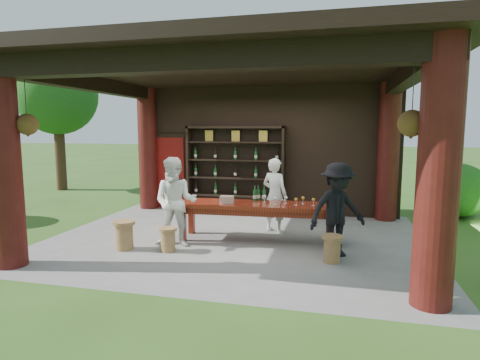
% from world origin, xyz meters
% --- Properties ---
extents(ground, '(90.00, 90.00, 0.00)m').
position_xyz_m(ground, '(0.00, 0.00, 0.00)').
color(ground, '#2D5119').
rests_on(ground, ground).
extents(pavilion, '(7.50, 6.00, 3.60)m').
position_xyz_m(pavilion, '(-0.01, 0.43, 2.13)').
color(pavilion, slate).
rests_on(pavilion, ground).
extents(wine_shelf, '(2.59, 0.39, 2.28)m').
position_xyz_m(wine_shelf, '(-0.63, 2.45, 1.14)').
color(wine_shelf, black).
rests_on(wine_shelf, ground).
extents(tasting_table, '(3.14, 0.98, 0.75)m').
position_xyz_m(tasting_table, '(0.43, 0.00, 0.63)').
color(tasting_table, '#5B180D').
rests_on(tasting_table, ground).
extents(stool_near_left, '(0.33, 0.33, 0.44)m').
position_xyz_m(stool_near_left, '(-0.98, -1.10, 0.23)').
color(stool_near_left, brown).
rests_on(stool_near_left, ground).
extents(stool_near_right, '(0.35, 0.35, 0.46)m').
position_xyz_m(stool_near_right, '(1.92, -1.00, 0.24)').
color(stool_near_right, brown).
rests_on(stool_near_right, ground).
extents(stool_far_left, '(0.41, 0.41, 0.53)m').
position_xyz_m(stool_far_left, '(-1.81, -1.17, 0.28)').
color(stool_far_left, brown).
rests_on(stool_far_left, ground).
extents(host, '(0.69, 0.58, 1.59)m').
position_xyz_m(host, '(0.68, 0.76, 0.80)').
color(host, white).
rests_on(host, ground).
extents(guest_woman, '(0.93, 0.78, 1.69)m').
position_xyz_m(guest_woman, '(-0.96, -0.75, 0.84)').
color(guest_woman, white).
rests_on(guest_woman, ground).
extents(guest_man, '(1.22, 1.09, 1.64)m').
position_xyz_m(guest_man, '(1.99, -0.65, 0.82)').
color(guest_man, black).
rests_on(guest_man, ground).
extents(table_bottles, '(0.27, 0.14, 0.31)m').
position_xyz_m(table_bottles, '(0.42, 0.31, 0.90)').
color(table_bottles, '#194C1E').
rests_on(table_bottles, tasting_table).
extents(table_glasses, '(1.04, 0.26, 0.15)m').
position_xyz_m(table_glasses, '(1.08, 0.06, 0.82)').
color(table_glasses, silver).
rests_on(table_glasses, tasting_table).
extents(napkin_basket, '(0.27, 0.20, 0.14)m').
position_xyz_m(napkin_basket, '(-0.14, -0.11, 0.82)').
color(napkin_basket, '#BF6672').
rests_on(napkin_basket, tasting_table).
extents(shrubs, '(16.05, 7.84, 1.36)m').
position_xyz_m(shrubs, '(2.59, 0.91, 0.55)').
color(shrubs, '#194C14').
rests_on(shrubs, ground).
extents(trees, '(21.30, 10.59, 4.80)m').
position_xyz_m(trees, '(3.68, 1.37, 3.37)').
color(trees, '#3F2819').
rests_on(trees, ground).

